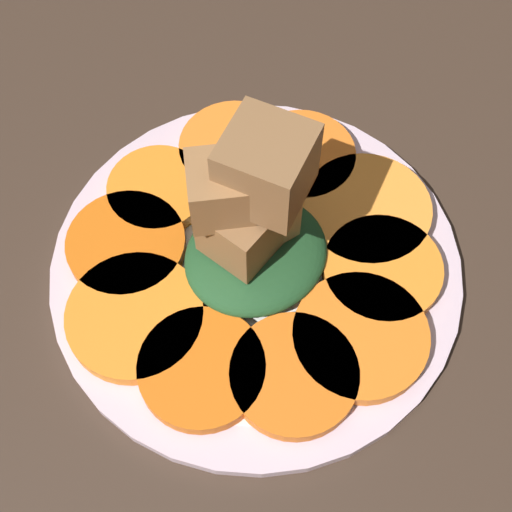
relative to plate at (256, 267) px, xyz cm
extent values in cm
cube|color=#38281E|center=(0.00, 0.00, -1.52)|extent=(120.00, 120.00, 2.00)
cylinder|color=silver|center=(0.00, 0.00, -0.02)|extent=(27.65, 27.65, 1.00)
cylinder|color=white|center=(0.00, 0.00, 0.03)|extent=(22.12, 22.12, 1.00)
cylinder|color=orange|center=(6.36, -5.44, 1.13)|extent=(7.89, 7.89, 1.10)
cylinder|color=orange|center=(8.45, -1.24, 1.13)|extent=(8.92, 8.92, 1.10)
cylinder|color=orange|center=(7.50, 4.99, 1.13)|extent=(7.80, 7.80, 1.10)
cylinder|color=orange|center=(4.00, 8.35, 1.13)|extent=(8.09, 8.09, 1.10)
cylinder|color=orange|center=(-2.46, 8.51, 1.13)|extent=(7.02, 7.02, 1.10)
cylinder|color=#D45E12|center=(-6.49, 5.95, 1.13)|extent=(8.00, 8.00, 1.10)
cylinder|color=orange|center=(-8.69, 1.04, 1.13)|extent=(8.80, 8.80, 1.10)
cylinder|color=#D45F13|center=(-7.11, -4.32, 1.13)|extent=(7.90, 7.90, 1.10)
cylinder|color=orange|center=(-2.72, -7.92, 1.13)|extent=(7.95, 7.95, 1.10)
cylinder|color=orange|center=(2.18, -8.28, 1.13)|extent=(8.61, 8.61, 1.10)
ellipsoid|color=#1E4723|center=(0.00, 0.00, 1.79)|extent=(9.69, 8.72, 2.42)
cube|color=#9E754C|center=(0.99, 0.99, 4.88)|extent=(3.88, 3.88, 3.75)
cube|color=brown|center=(-0.68, 0.62, 5.09)|extent=(5.21, 5.21, 4.18)
cube|color=brown|center=(1.08, 0.53, 10.10)|extent=(6.47, 6.47, 4.73)
cube|color=olive|center=(-1.36, 1.63, 8.59)|extent=(5.03, 5.03, 3.72)
cube|color=silver|center=(3.25, -6.16, 0.78)|extent=(12.45, 1.25, 0.40)
cube|color=silver|center=(-3.72, -6.07, 0.78)|extent=(1.54, 2.33, 0.40)
cube|color=silver|center=(-6.93, -7.04, 0.78)|extent=(4.90, 0.37, 0.40)
cube|color=silver|center=(-6.92, -6.37, 0.78)|extent=(4.90, 0.37, 0.40)
cube|color=silver|center=(-6.92, -5.70, 0.78)|extent=(4.90, 0.37, 0.40)
cube|color=silver|center=(-6.91, -5.04, 0.78)|extent=(4.90, 0.37, 0.40)
camera|label=1|loc=(-12.91, -18.35, 42.78)|focal=50.00mm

